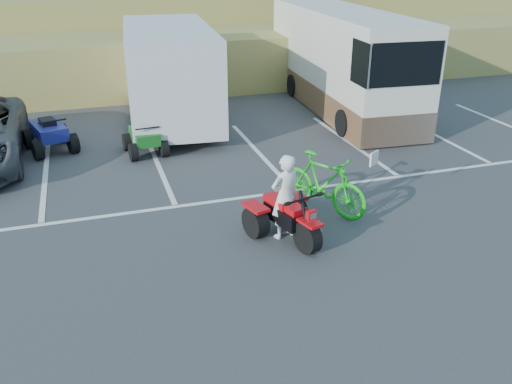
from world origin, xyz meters
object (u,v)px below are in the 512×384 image
object	(u,v)px
quad_atv_green	(146,153)
green_dirt_bike	(323,183)
rv_motorhome	(340,67)
quad_atv_blue	(52,150)
cargo_trailer	(170,72)
red_trike_atv	(289,239)
rider	(285,197)

from	to	relation	value
quad_atv_green	green_dirt_bike	bearing A→B (deg)	-61.70
rv_motorhome	quad_atv_green	xyz separation A→B (m)	(-6.93, -2.68, -1.37)
rv_motorhome	quad_atv_blue	bearing A→B (deg)	-165.99
green_dirt_bike	quad_atv_blue	xyz separation A→B (m)	(-5.45, 5.61, -0.62)
quad_atv_blue	green_dirt_bike	bearing A→B (deg)	-61.80
rv_motorhome	cargo_trailer	bearing A→B (deg)	-175.66
quad_atv_blue	red_trike_atv	bearing A→B (deg)	-72.26
cargo_trailer	rider	bearing A→B (deg)	-79.65
green_dirt_bike	cargo_trailer	bearing A→B (deg)	73.09
red_trike_atv	quad_atv_green	bearing A→B (deg)	93.72
rv_motorhome	red_trike_atv	bearing A→B (deg)	-117.29
green_dirt_bike	rv_motorhome	bearing A→B (deg)	30.63
green_dirt_bike	rv_motorhome	xyz separation A→B (m)	(3.87, 7.30, 0.75)
red_trike_atv	cargo_trailer	bearing A→B (deg)	79.71
red_trike_atv	quad_atv_green	world-z (taller)	red_trike_atv
rider	green_dirt_bike	world-z (taller)	rider
green_dirt_bike	quad_atv_blue	size ratio (longest dim) A/B	1.37
red_trike_atv	quad_atv_green	xyz separation A→B (m)	(-1.97, 5.55, 0.00)
rv_motorhome	quad_atv_green	world-z (taller)	rv_motorhome
cargo_trailer	rv_motorhome	bearing A→B (deg)	5.59
red_trike_atv	cargo_trailer	distance (m)	8.36
green_dirt_bike	quad_atv_blue	world-z (taller)	green_dirt_bike
rider	quad_atv_blue	distance (m)	7.77
red_trike_atv	rider	size ratio (longest dim) A/B	0.97
green_dirt_bike	quad_atv_green	bearing A→B (deg)	92.06
red_trike_atv	quad_atv_green	distance (m)	5.89
rider	quad_atv_blue	bearing A→B (deg)	-71.77
red_trike_atv	rv_motorhome	bearing A→B (deg)	43.12
red_trike_atv	cargo_trailer	size ratio (longest dim) A/B	0.25
cargo_trailer	green_dirt_bike	bearing A→B (deg)	-70.45
cargo_trailer	quad_atv_green	world-z (taller)	cargo_trailer
green_dirt_bike	quad_atv_green	world-z (taller)	green_dirt_bike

